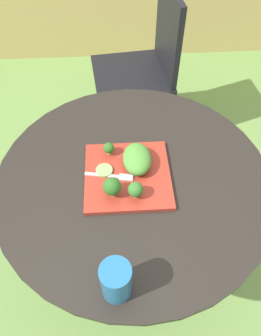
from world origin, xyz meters
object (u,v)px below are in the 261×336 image
object	(u,v)px
patio_chair	(147,59)
salad_plate	(128,175)
fork	(114,176)
drinking_glass	(116,282)

from	to	relation	value
patio_chair	salad_plate	distance (m)	1.03
patio_chair	fork	world-z (taller)	patio_chair
drinking_glass	fork	xyz separation A→B (m)	(0.00, 0.34, -0.04)
salad_plate	fork	world-z (taller)	fork
salad_plate	drinking_glass	xyz separation A→B (m)	(-0.05, -0.35, 0.05)
patio_chair	fork	xyz separation A→B (m)	(-0.21, -1.00, 0.22)
patio_chair	salad_plate	bearing A→B (deg)	-99.39
drinking_glass	salad_plate	bearing A→B (deg)	82.59
salad_plate	drinking_glass	world-z (taller)	drinking_glass
salad_plate	fork	bearing A→B (deg)	-169.28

